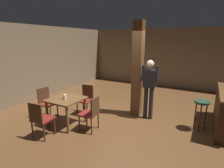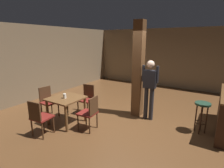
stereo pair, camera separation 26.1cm
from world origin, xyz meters
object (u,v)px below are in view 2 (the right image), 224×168
Objects in this scene: chair_west at (48,100)px; dining_table at (66,102)px; chair_south at (39,116)px; chair_east at (90,112)px; bar_stool_near at (202,110)px; chair_north at (87,97)px; napkin_cup at (65,96)px; standing_person at (150,86)px.

dining_table is at bearing -2.13° from chair_west.
chair_south is at bearing -92.13° from dining_table.
chair_west is 1.00× the size of chair_south.
dining_table is at bearing -177.61° from chair_east.
chair_south is 1.14× the size of bar_stool_near.
dining_table is 0.86m from chair_north.
napkin_cup is (0.00, -0.90, 0.30)m from chair_north.
standing_person is (1.80, 0.59, 0.50)m from chair_north.
dining_table is 0.80m from chair_east.
chair_east reaches higher than napkin_cup.
chair_east is 1.19m from chair_south.
bar_stool_near is (3.18, 1.46, -0.21)m from napkin_cup.
dining_table is 0.96× the size of chair_north.
chair_south is (-0.04, -1.68, 0.00)m from chair_north.
chair_north is 1.17m from chair_west.
chair_west reaches higher than dining_table.
bar_stool_near is (3.23, 2.24, 0.08)m from chair_south.
chair_south reaches higher than bar_stool_near.
napkin_cup reaches higher than dining_table.
chair_west reaches higher than napkin_cup.
chair_north is 3.23m from bar_stool_near.
chair_west is 7.18× the size of napkin_cup.
chair_west is at bearing -151.79° from standing_person.
napkin_cup is at bearing -155.30° from bar_stool_near.
chair_south is at bearing -133.90° from chair_east.
chair_east is at bearing 0.11° from chair_west.
chair_north is at bearing 89.09° from dining_table.
chair_west is at bearing -135.38° from chair_north.
chair_east is 0.52× the size of standing_person.
standing_person is at bearing 50.86° from chair_south.
chair_west is (-0.83, -0.82, 0.00)m from chair_north.
standing_person is at bearing 178.75° from bar_stool_near.
dining_table is at bearing -156.13° from bar_stool_near.
standing_person is 2.20× the size of bar_stool_near.
chair_west is (-0.82, 0.03, -0.10)m from dining_table.
chair_south is at bearing -145.21° from bar_stool_near.
standing_person is (1.80, 1.49, 0.20)m from napkin_cup.
napkin_cup is at bearing -140.38° from standing_person.
chair_south is 2.97m from standing_person.
bar_stool_near is at bearing 34.79° from chair_south.
chair_west is at bearing 177.87° from dining_table.
bar_stool_near is at bearing 10.04° from chair_north.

